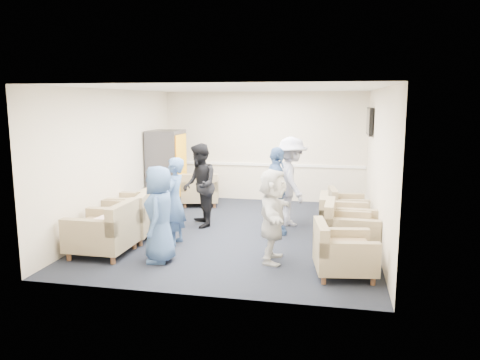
% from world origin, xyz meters
% --- Properties ---
extents(floor, '(6.00, 6.00, 0.00)m').
position_xyz_m(floor, '(0.00, 0.00, 0.00)').
color(floor, black).
rests_on(floor, ground).
extents(ceiling, '(6.00, 6.00, 0.00)m').
position_xyz_m(ceiling, '(0.00, 0.00, 2.70)').
color(ceiling, white).
rests_on(ceiling, back_wall).
extents(back_wall, '(5.00, 0.02, 2.70)m').
position_xyz_m(back_wall, '(0.00, 3.00, 1.35)').
color(back_wall, beige).
rests_on(back_wall, floor).
extents(front_wall, '(5.00, 0.02, 2.70)m').
position_xyz_m(front_wall, '(0.00, -3.00, 1.35)').
color(front_wall, beige).
rests_on(front_wall, floor).
extents(left_wall, '(0.02, 6.00, 2.70)m').
position_xyz_m(left_wall, '(-2.50, 0.00, 1.35)').
color(left_wall, beige).
rests_on(left_wall, floor).
extents(right_wall, '(0.02, 6.00, 2.70)m').
position_xyz_m(right_wall, '(2.50, 0.00, 1.35)').
color(right_wall, beige).
rests_on(right_wall, floor).
extents(chair_rail, '(4.98, 0.04, 0.06)m').
position_xyz_m(chair_rail, '(0.00, 2.98, 0.90)').
color(chair_rail, white).
rests_on(chair_rail, back_wall).
extents(tv, '(0.10, 1.00, 0.58)m').
position_xyz_m(tv, '(2.44, 1.80, 2.05)').
color(tv, black).
rests_on(tv, right_wall).
extents(armchair_left_near, '(0.94, 0.94, 0.74)m').
position_xyz_m(armchair_left_near, '(-1.86, -1.74, 0.37)').
color(armchair_left_near, '#8C7B5A').
rests_on(armchair_left_near, floor).
extents(armchair_left_mid, '(1.05, 1.05, 0.74)m').
position_xyz_m(armchair_left_mid, '(-1.87, -0.87, 0.37)').
color(armchair_left_mid, '#8C7B5A').
rests_on(armchair_left_mid, floor).
extents(armchair_left_far, '(0.92, 0.92, 0.72)m').
position_xyz_m(armchair_left_far, '(-2.01, -0.23, 0.36)').
color(armchair_left_far, '#8C7B5A').
rests_on(armchair_left_far, floor).
extents(armchair_right_near, '(0.94, 0.94, 0.66)m').
position_xyz_m(armchair_right_near, '(1.87, -1.91, 0.33)').
color(armchair_right_near, '#8C7B5A').
rests_on(armchair_right_near, floor).
extents(armchair_right_midnear, '(0.91, 0.91, 0.71)m').
position_xyz_m(armchair_right_midnear, '(2.00, -0.77, 0.35)').
color(armchair_right_midnear, '#8C7B5A').
rests_on(armchair_right_midnear, floor).
extents(armchair_right_midfar, '(0.87, 0.87, 0.70)m').
position_xyz_m(armchair_right_midfar, '(1.88, -0.14, 0.35)').
color(armchair_right_midfar, '#8C7B5A').
rests_on(armchair_right_midfar, floor).
extents(armchair_right_far, '(0.84, 0.84, 0.60)m').
position_xyz_m(armchair_right_far, '(1.99, 1.13, 0.30)').
color(armchair_right_far, '#8C7B5A').
rests_on(armchair_right_far, floor).
extents(armchair_corner, '(1.02, 1.02, 0.68)m').
position_xyz_m(armchair_corner, '(-1.39, 2.07, 0.34)').
color(armchair_corner, '#8C7B5A').
rests_on(armchair_corner, floor).
extents(vending_machine, '(0.73, 0.85, 1.80)m').
position_xyz_m(vending_machine, '(-2.09, 1.75, 0.90)').
color(vending_machine, '#47474E').
rests_on(vending_machine, floor).
extents(backpack, '(0.32, 0.23, 0.54)m').
position_xyz_m(backpack, '(-1.55, -0.68, 0.28)').
color(backpack, black).
rests_on(backpack, floor).
extents(pillow, '(0.34, 0.43, 0.12)m').
position_xyz_m(pillow, '(-1.88, -1.74, 0.55)').
color(pillow, white).
rests_on(pillow, armchair_left_near).
extents(person_front_left, '(0.60, 0.81, 1.51)m').
position_xyz_m(person_front_left, '(-0.89, -1.84, 0.75)').
color(person_front_left, '#3A598D').
rests_on(person_front_left, floor).
extents(person_mid_left, '(0.38, 0.57, 1.53)m').
position_xyz_m(person_mid_left, '(-0.95, -0.98, 0.76)').
color(person_mid_left, '#3A598D').
rests_on(person_mid_left, floor).
extents(person_back_left, '(0.90, 0.99, 1.66)m').
position_xyz_m(person_back_left, '(-0.86, 0.26, 0.83)').
color(person_back_left, black).
rests_on(person_back_left, floor).
extents(person_back_right, '(1.03, 1.31, 1.78)m').
position_xyz_m(person_back_right, '(0.90, 0.75, 0.89)').
color(person_back_right, silver).
rests_on(person_back_right, floor).
extents(person_mid_right, '(0.59, 1.02, 1.64)m').
position_xyz_m(person_mid_right, '(0.70, 0.04, 0.82)').
color(person_mid_right, '#3A598D').
rests_on(person_mid_right, floor).
extents(person_front_right, '(0.48, 1.37, 1.46)m').
position_xyz_m(person_front_right, '(0.84, -1.50, 0.73)').
color(person_front_right, silver).
rests_on(person_front_right, floor).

